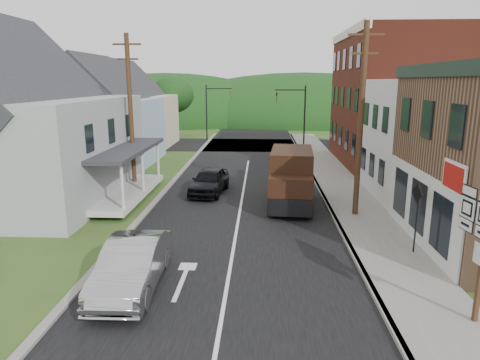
# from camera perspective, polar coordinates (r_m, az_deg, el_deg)

# --- Properties ---
(ground) EXTENTS (120.00, 120.00, 0.00)m
(ground) POSITION_cam_1_polar(r_m,az_deg,el_deg) (17.72, -0.70, -8.13)
(ground) COLOR #2D4719
(ground) RESTS_ON ground
(road) EXTENTS (9.00, 90.00, 0.02)m
(road) POSITION_cam_1_polar(r_m,az_deg,el_deg) (27.27, 0.61, -0.51)
(road) COLOR black
(road) RESTS_ON ground
(cross_road) EXTENTS (60.00, 9.00, 0.02)m
(cross_road) POSITION_cam_1_polar(r_m,az_deg,el_deg) (43.97, 1.50, 4.70)
(cross_road) COLOR black
(cross_road) RESTS_ON ground
(sidewalk_right) EXTENTS (2.80, 55.00, 0.15)m
(sidewalk_right) POSITION_cam_1_polar(r_m,az_deg,el_deg) (25.76, 13.66, -1.54)
(sidewalk_right) COLOR slate
(sidewalk_right) RESTS_ON ground
(curb_right) EXTENTS (0.20, 55.00, 0.15)m
(curb_right) POSITION_cam_1_polar(r_m,az_deg,el_deg) (25.54, 10.69, -1.52)
(curb_right) COLOR slate
(curb_right) RESTS_ON ground
(curb_left) EXTENTS (0.30, 55.00, 0.12)m
(curb_left) POSITION_cam_1_polar(r_m,az_deg,el_deg) (25.93, -9.89, -1.29)
(curb_left) COLOR slate
(curb_left) RESTS_ON ground
(storefront_white) EXTENTS (8.00, 7.00, 6.50)m
(storefront_white) POSITION_cam_1_polar(r_m,az_deg,el_deg) (26.28, 25.93, 4.86)
(storefront_white) COLOR silver
(storefront_white) RESTS_ON ground
(storefront_red) EXTENTS (8.00, 12.00, 10.00)m
(storefront_red) POSITION_cam_1_polar(r_m,az_deg,el_deg) (35.05, 20.22, 9.99)
(storefront_red) COLOR #5F2216
(storefront_red) RESTS_ON ground
(house_gray) EXTENTS (10.20, 12.24, 8.35)m
(house_gray) POSITION_cam_1_polar(r_m,az_deg,el_deg) (26.09, -27.34, 6.85)
(house_gray) COLOR #999B9E
(house_gray) RESTS_ON ground
(house_blue) EXTENTS (7.14, 8.16, 7.28)m
(house_blue) POSITION_cam_1_polar(r_m,az_deg,el_deg) (35.69, -17.02, 8.15)
(house_blue) COLOR #9CB8D5
(house_blue) RESTS_ON ground
(house_cream) EXTENTS (7.14, 8.16, 7.28)m
(house_cream) POSITION_cam_1_polar(r_m,az_deg,el_deg) (44.39, -13.71, 9.21)
(house_cream) COLOR beige
(house_cream) RESTS_ON ground
(utility_pole_right) EXTENTS (1.60, 0.26, 9.00)m
(utility_pole_right) POSITION_cam_1_polar(r_m,az_deg,el_deg) (20.57, 15.81, 7.70)
(utility_pole_right) COLOR #472D19
(utility_pole_right) RESTS_ON ground
(utility_pole_left) EXTENTS (1.60, 0.26, 9.00)m
(utility_pole_left) POSITION_cam_1_polar(r_m,az_deg,el_deg) (25.68, -14.37, 8.76)
(utility_pole_left) COLOR #472D19
(utility_pole_left) RESTS_ON ground
(traffic_signal_right) EXTENTS (2.87, 0.20, 6.00)m
(traffic_signal_right) POSITION_cam_1_polar(r_m,az_deg,el_deg) (40.21, 7.63, 9.19)
(traffic_signal_right) COLOR black
(traffic_signal_right) RESTS_ON ground
(traffic_signal_left) EXTENTS (2.87, 0.20, 6.00)m
(traffic_signal_left) POSITION_cam_1_polar(r_m,az_deg,el_deg) (47.37, -3.65, 9.85)
(traffic_signal_left) COLOR black
(traffic_signal_left) RESTS_ON ground
(tree_left_c) EXTENTS (5.80, 5.80, 8.41)m
(tree_left_c) POSITION_cam_1_polar(r_m,az_deg,el_deg) (41.64, -26.42, 11.10)
(tree_left_c) COLOR #382616
(tree_left_c) RESTS_ON ground
(tree_left_d) EXTENTS (4.80, 4.80, 6.94)m
(tree_left_d) POSITION_cam_1_polar(r_m,az_deg,el_deg) (49.54, -8.98, 11.16)
(tree_left_d) COLOR #382616
(tree_left_d) RESTS_ON ground
(forested_ridge) EXTENTS (90.00, 30.00, 16.00)m
(forested_ridge) POSITION_cam_1_polar(r_m,az_deg,el_deg) (71.78, 2.07, 7.96)
(forested_ridge) COLOR #103611
(forested_ridge) RESTS_ON ground
(silver_sedan) EXTENTS (1.76, 4.76, 1.55)m
(silver_sedan) POSITION_cam_1_polar(r_m,az_deg,el_deg) (14.05, -14.17, -10.99)
(silver_sedan) COLOR #A3A3A8
(silver_sedan) RESTS_ON ground
(dark_sedan) EXTENTS (2.26, 4.52, 1.48)m
(dark_sedan) POSITION_cam_1_polar(r_m,az_deg,el_deg) (24.83, -4.11, -0.15)
(dark_sedan) COLOR black
(dark_sedan) RESTS_ON ground
(delivery_van) EXTENTS (2.51, 5.37, 2.92)m
(delivery_van) POSITION_cam_1_polar(r_m,az_deg,el_deg) (22.29, 6.84, 0.20)
(delivery_van) COLOR black
(delivery_van) RESTS_ON ground
(warning_sign) EXTENTS (0.18, 0.72, 2.64)m
(warning_sign) POSITION_cam_1_polar(r_m,az_deg,el_deg) (17.00, 22.50, -3.57)
(warning_sign) COLOR black
(warning_sign) RESTS_ON sidewalk_right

